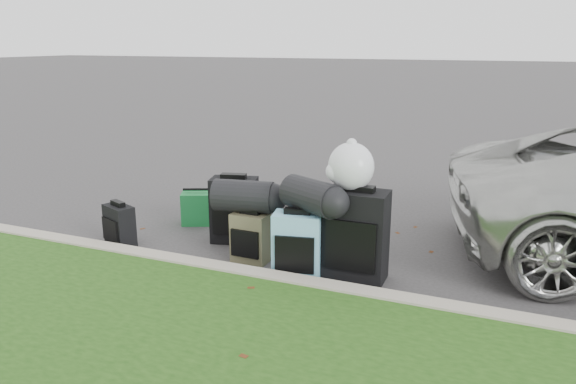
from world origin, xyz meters
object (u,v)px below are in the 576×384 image
at_px(suitcase_large_black_right, 356,235).
at_px(tote_navy, 231,208).
at_px(suitcase_teal, 297,246).
at_px(tote_green, 197,208).
at_px(suitcase_large_black_left, 234,210).
at_px(suitcase_olive, 251,238).
at_px(suitcase_small_black, 120,226).

relative_size(suitcase_large_black_right, tote_navy, 2.65).
bearing_deg(suitcase_teal, tote_green, 137.63).
height_order(suitcase_large_black_left, tote_green, suitcase_large_black_left).
xyz_separation_m(suitcase_large_black_left, suitcase_olive, (0.42, -0.45, -0.10)).
height_order(suitcase_small_black, suitcase_large_black_right, suitcase_large_black_right).
bearing_deg(suitcase_large_black_left, tote_navy, 106.52).
height_order(suitcase_olive, suitcase_large_black_right, suitcase_large_black_right).
height_order(suitcase_large_black_left, suitcase_large_black_right, suitcase_large_black_right).
height_order(suitcase_teal, tote_green, suitcase_teal).
relative_size(suitcase_olive, suitcase_large_black_right, 0.59).
distance_m(suitcase_olive, tote_green, 1.39).
distance_m(suitcase_olive, suitcase_teal, 0.60).
bearing_deg(suitcase_olive, suitcase_large_black_right, 1.68).
relative_size(suitcase_teal, tote_navy, 1.97).
xyz_separation_m(suitcase_large_black_right, tote_navy, (-1.87, 1.08, -0.26)).
relative_size(suitcase_small_black, suitcase_large_black_left, 0.63).
xyz_separation_m(suitcase_large_black_left, suitcase_teal, (0.99, -0.65, -0.04)).
xyz_separation_m(suitcase_small_black, suitcase_large_black_right, (2.53, 0.16, 0.19)).
xyz_separation_m(suitcase_small_black, suitcase_olive, (1.47, 0.15, 0.02)).
distance_m(suitcase_olive, tote_navy, 1.36).
relative_size(suitcase_small_black, suitcase_large_black_right, 0.53).
height_order(suitcase_large_black_right, tote_navy, suitcase_large_black_right).
distance_m(suitcase_olive, suitcase_large_black_right, 1.07).
relative_size(suitcase_large_black_right, tote_green, 2.18).
height_order(suitcase_teal, tote_navy, suitcase_teal).
xyz_separation_m(suitcase_large_black_right, tote_green, (-2.18, 0.81, -0.22)).
bearing_deg(suitcase_small_black, suitcase_olive, 28.18).
height_order(suitcase_small_black, tote_navy, suitcase_small_black).
xyz_separation_m(suitcase_small_black, suitcase_large_black_left, (1.05, 0.61, 0.13)).
bearing_deg(tote_green, suitcase_large_black_right, -44.23).
distance_m(suitcase_small_black, suitcase_large_black_left, 1.22).
bearing_deg(tote_green, suitcase_large_black_left, -50.86).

